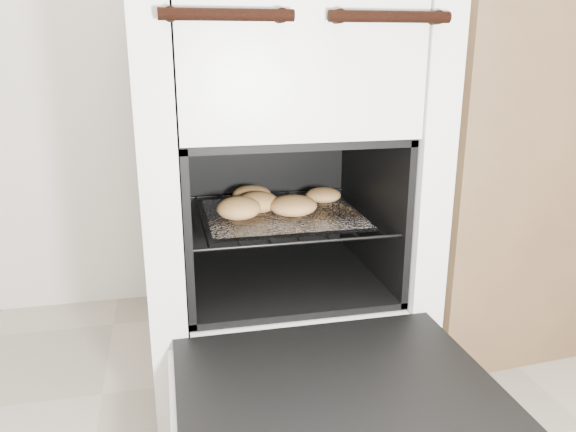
% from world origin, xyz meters
% --- Properties ---
extents(stove, '(0.61, 0.68, 0.93)m').
position_xyz_m(stove, '(0.10, 1.16, 0.46)').
color(stove, silver).
rests_on(stove, ground).
extents(oven_door, '(0.55, 0.43, 0.04)m').
position_xyz_m(oven_door, '(0.10, 0.65, 0.20)').
color(oven_door, black).
rests_on(oven_door, stove).
extents(oven_rack, '(0.44, 0.43, 0.01)m').
position_xyz_m(oven_rack, '(0.10, 1.09, 0.39)').
color(oven_rack, black).
rests_on(oven_rack, stove).
extents(foil_sheet, '(0.35, 0.30, 0.01)m').
position_xyz_m(foil_sheet, '(0.10, 1.07, 0.39)').
color(foil_sheet, white).
rests_on(foil_sheet, oven_rack).
extents(baked_rolls, '(0.34, 0.25, 0.05)m').
position_xyz_m(baked_rolls, '(0.07, 1.09, 0.42)').
color(baked_rolls, tan).
rests_on(baked_rolls, foil_sheet).
extents(counter, '(0.93, 0.66, 0.89)m').
position_xyz_m(counter, '(0.88, 1.24, 0.44)').
color(counter, brown).
rests_on(counter, ground).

